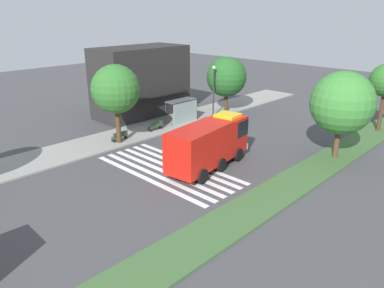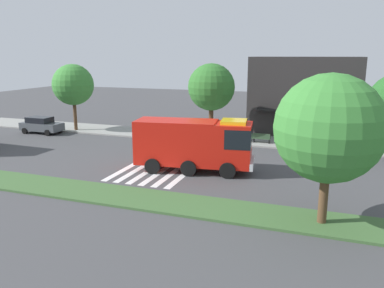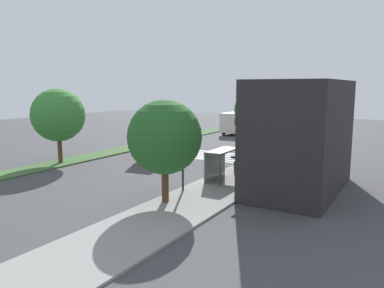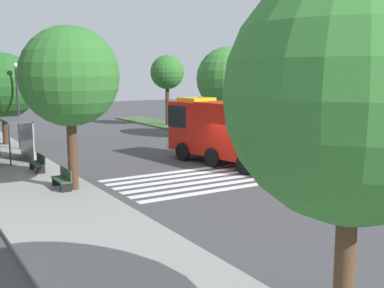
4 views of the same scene
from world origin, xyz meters
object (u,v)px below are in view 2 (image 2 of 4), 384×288
at_px(fire_truck, 197,143).
at_px(parked_car_west, 41,125).
at_px(bench_near_shelter, 262,138).
at_px(sidewalk_tree_far_west, 73,85).
at_px(street_lamp, 360,111).
at_px(bus_stop_shelter, 307,127).
at_px(bench_west_of_shelter, 215,135).
at_px(median_tree_far_west, 329,129).
at_px(sidewalk_tree_west, 211,87).

relative_size(fire_truck, parked_car_west, 1.92).
relative_size(bench_near_shelter, sidewalk_tree_far_west, 0.23).
relative_size(street_lamp, sidewalk_tree_far_west, 0.82).
xyz_separation_m(bus_stop_shelter, bench_near_shelter, (-4.00, 0.02, -1.30)).
relative_size(bench_west_of_shelter, sidewalk_tree_far_west, 0.23).
bearing_deg(bench_near_shelter, sidewalk_tree_far_west, -178.92).
relative_size(bus_stop_shelter, bench_near_shelter, 2.19).
xyz_separation_m(bus_stop_shelter, bench_west_of_shelter, (-8.45, 0.02, -1.30)).
height_order(fire_truck, bench_near_shelter, fire_truck).
bearing_deg(bus_stop_shelter, median_tree_far_west, -83.99).
bearing_deg(sidewalk_tree_west, median_tree_far_west, -56.79).
bearing_deg(bench_near_shelter, sidewalk_tree_west, -175.49).
bearing_deg(bench_near_shelter, parked_car_west, -173.56).
bearing_deg(fire_truck, sidewalk_tree_west, 93.03).
distance_m(bench_near_shelter, bench_west_of_shelter, 4.45).
bearing_deg(median_tree_far_west, parked_car_west, 154.09).
bearing_deg(bench_west_of_shelter, sidewalk_tree_west, -132.75).
bearing_deg(street_lamp, sidewalk_tree_west, 178.22).
height_order(fire_truck, bench_west_of_shelter, fire_truck).
bearing_deg(bus_stop_shelter, street_lamp, -10.54).
xyz_separation_m(street_lamp, median_tree_far_west, (-2.36, -15.68, 1.19)).
distance_m(parked_car_west, bench_near_shelter, 22.99).
distance_m(fire_truck, sidewalk_tree_far_west, 19.97).
xyz_separation_m(parked_car_west, bench_west_of_shelter, (18.39, 2.58, -0.30)).
distance_m(bench_west_of_shelter, street_lamp, 12.92).
height_order(bus_stop_shelter, sidewalk_tree_west, sidewalk_tree_west).
bearing_deg(fire_truck, street_lamp, 31.92).
xyz_separation_m(fire_truck, parked_car_west, (-19.96, 7.44, -1.19)).
height_order(parked_car_west, bench_near_shelter, parked_car_west).
bearing_deg(bench_west_of_shelter, bus_stop_shelter, -0.11).
xyz_separation_m(sidewalk_tree_west, median_tree_far_west, (10.52, -16.08, -0.38)).
relative_size(bench_west_of_shelter, street_lamp, 0.28).
relative_size(bench_near_shelter, street_lamp, 0.28).
bearing_deg(bench_near_shelter, bus_stop_shelter, -0.22).
height_order(bench_near_shelter, median_tree_far_west, median_tree_far_west).
relative_size(parked_car_west, bench_west_of_shelter, 2.80).
bearing_deg(fire_truck, bench_west_of_shelter, 90.68).
xyz_separation_m(bench_near_shelter, bench_west_of_shelter, (-4.45, 0.00, 0.00)).
distance_m(parked_car_west, street_lamp, 31.10).
xyz_separation_m(fire_truck, bench_west_of_shelter, (-1.56, 10.02, -1.49)).
relative_size(parked_car_west, sidewalk_tree_west, 0.62).
bearing_deg(street_lamp, bus_stop_shelter, 169.46).
xyz_separation_m(fire_truck, median_tree_far_west, (8.61, -6.44, 2.69)).
bearing_deg(bench_west_of_shelter, median_tree_far_west, -58.27).
xyz_separation_m(parked_car_west, street_lamp, (30.93, 1.80, 2.70)).
height_order(bus_stop_shelter, sidewalk_tree_far_west, sidewalk_tree_far_west).
bearing_deg(bus_stop_shelter, sidewalk_tree_far_west, -179.14).
bearing_deg(sidewalk_tree_west, bench_west_of_shelter, 47.25).
bearing_deg(bus_stop_shelter, parked_car_west, -174.55).
xyz_separation_m(street_lamp, sidewalk_tree_far_west, (-28.22, 0.40, 1.41)).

